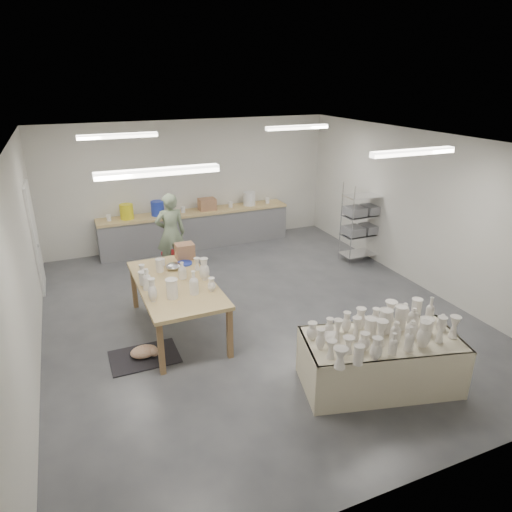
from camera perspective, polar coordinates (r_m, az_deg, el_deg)
name	(u,v)px	position (r m, az deg, el deg)	size (l,w,h in m)	color
room	(246,200)	(7.47, -1.21, 7.00)	(8.00, 8.02, 3.00)	#424449
back_counter	(196,228)	(11.23, -7.53, 3.54)	(4.60, 0.60, 1.24)	tan
wire_shelf	(362,221)	(10.46, 13.17, 4.27)	(0.88, 0.48, 1.80)	silver
drying_table	(380,358)	(6.48, 15.28, -12.17)	(2.25, 1.48, 1.10)	olive
work_table	(176,280)	(7.46, -9.96, -3.02)	(1.19, 2.34, 1.25)	tan
rug	(144,357)	(7.21, -13.77, -12.14)	(1.00, 0.70, 0.02)	black
cat	(145,351)	(7.15, -13.67, -11.52)	(0.48, 0.41, 0.17)	white
potter	(171,234)	(9.71, -10.60, 2.78)	(0.63, 0.41, 1.73)	gray
red_stool	(170,254)	(10.15, -10.73, 0.28)	(0.39, 0.39, 0.35)	#A71817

